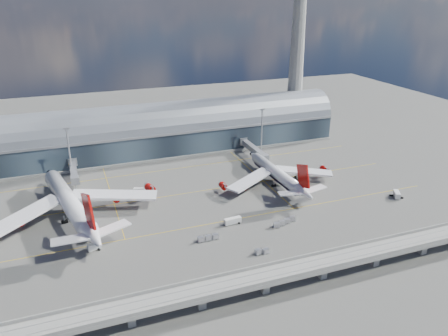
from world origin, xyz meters
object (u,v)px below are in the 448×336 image
object	(u,v)px
cargo_train_1	(208,238)
control_tower	(297,50)
floodlight_mast_right	(262,130)
service_truck_2	(233,221)
cargo_train_0	(262,251)
service_truck_0	(92,234)
service_truck_3	(397,195)
service_truck_4	(299,176)
airliner_right	(278,174)
service_truck_5	(139,191)
floodlight_mast_left	(69,152)
service_truck_1	(94,247)
cargo_train_2	(285,222)
airliner_left	(70,204)

from	to	relation	value
cargo_train_1	control_tower	bearing A→B (deg)	-41.97
floodlight_mast_right	service_truck_2	bearing A→B (deg)	-122.83
control_tower	cargo_train_0	xyz separation A→B (m)	(-77.12, -118.96, -50.71)
service_truck_0	service_truck_3	bearing A→B (deg)	-8.73
control_tower	service_truck_4	distance (m)	89.18
airliner_right	service_truck_5	world-z (taller)	airliner_right
service_truck_5	cargo_train_0	size ratio (longest dim) A/B	1.03
floodlight_mast_left	service_truck_4	size ratio (longest dim) A/B	4.78
airliner_right	service_truck_1	size ratio (longest dim) A/B	12.33
service_truck_1	service_truck_2	bearing A→B (deg)	-104.75
service_truck_5	cargo_train_2	distance (m)	67.41
floodlight_mast_left	cargo_train_1	xyz separation A→B (m)	(43.32, -76.12, -12.67)
service_truck_4	cargo_train_2	bearing A→B (deg)	-117.22
service_truck_3	service_truck_5	size ratio (longest dim) A/B	1.06
service_truck_5	cargo_train_0	world-z (taller)	service_truck_5
service_truck_3	service_truck_4	size ratio (longest dim) A/B	1.11
cargo_train_2	service_truck_4	bearing A→B (deg)	-20.46
airliner_left	cargo_train_0	xyz separation A→B (m)	(60.13, -48.94, -5.73)
service_truck_0	service_truck_4	distance (m)	100.64
airliner_left	airliner_right	bearing A→B (deg)	-10.80
airliner_left	service_truck_5	world-z (taller)	airliner_left
floodlight_mast_left	service_truck_5	xyz separation A→B (m)	(27.16, -27.76, -12.34)
cargo_train_1	cargo_train_2	size ratio (longest dim) A/B	0.74
cargo_train_1	floodlight_mast_left	bearing A→B (deg)	29.04
service_truck_2	service_truck_3	world-z (taller)	service_truck_3
service_truck_4	service_truck_5	size ratio (longest dim) A/B	0.96
control_tower	floodlight_mast_right	size ratio (longest dim) A/B	4.01
airliner_right	cargo_train_1	size ratio (longest dim) A/B	7.16
service_truck_4	airliner_right	bearing A→B (deg)	-161.49
airliner_left	control_tower	bearing A→B (deg)	15.13
service_truck_2	cargo_train_1	world-z (taller)	service_truck_2
airliner_right	floodlight_mast_right	bearing A→B (deg)	74.26
service_truck_3	cargo_train_0	bearing A→B (deg)	-136.27
service_truck_2	cargo_train_0	distance (m)	23.03
service_truck_1	cargo_train_0	world-z (taller)	service_truck_1
floodlight_mast_right	service_truck_3	world-z (taller)	floodlight_mast_right
floodlight_mast_left	floodlight_mast_right	world-z (taller)	same
control_tower	airliner_left	bearing A→B (deg)	-152.97
airliner_right	service_truck_2	size ratio (longest dim) A/B	8.37
control_tower	airliner_right	world-z (taller)	control_tower
airliner_left	cargo_train_1	xyz separation A→B (m)	(45.57, -34.10, -5.70)
service_truck_0	airliner_right	bearing A→B (deg)	9.26
service_truck_3	service_truck_5	distance (m)	113.74
cargo_train_0	cargo_train_2	size ratio (longest dim) A/B	0.49
service_truck_1	service_truck_2	size ratio (longest dim) A/B	0.68
control_tower	service_truck_2	distance (m)	134.06
service_truck_4	cargo_train_0	size ratio (longest dim) A/B	0.99
airliner_left	floodlight_mast_right	bearing A→B (deg)	10.45
service_truck_3	service_truck_4	bearing A→B (deg)	160.72
service_truck_3	service_truck_5	world-z (taller)	service_truck_3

